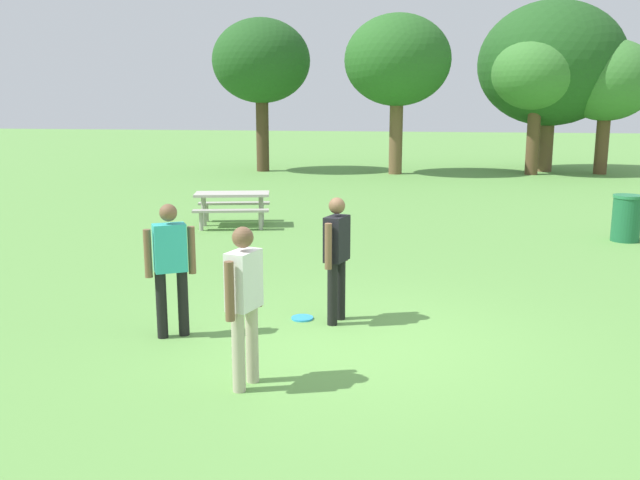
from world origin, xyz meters
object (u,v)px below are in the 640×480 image
(person_thrower, at_px, (337,251))
(person_bystander, at_px, (170,261))
(frisbee, at_px, (302,318))
(person_catcher, at_px, (244,296))
(tree_back_left, at_px, (607,81))
(tree_tall_left, at_px, (261,62))
(tree_broad_center, at_px, (398,61))
(tree_far_right, at_px, (537,73))
(tree_slender_mid, at_px, (551,64))
(picnic_table_near, at_px, (232,202))
(trash_can_beside_table, at_px, (626,218))

(person_thrower, bearing_deg, person_bystander, -154.40)
(person_bystander, xyz_separation_m, frisbee, (1.42, 0.94, -0.93))
(person_catcher, bearing_deg, tree_back_left, 70.18)
(tree_tall_left, height_order, tree_back_left, tree_tall_left)
(tree_tall_left, distance_m, tree_broad_center, 5.51)
(person_bystander, bearing_deg, person_catcher, -44.64)
(tree_far_right, relative_size, tree_slender_mid, 0.80)
(picnic_table_near, xyz_separation_m, tree_broad_center, (2.90, 12.36, 3.83))
(person_bystander, relative_size, picnic_table_near, 0.83)
(person_thrower, relative_size, frisbee, 5.64)
(tree_tall_left, bearing_deg, tree_far_right, 3.00)
(person_bystander, bearing_deg, person_thrower, 25.60)
(tree_far_right, bearing_deg, person_bystander, -107.99)
(tree_tall_left, xyz_separation_m, tree_broad_center, (5.51, -0.13, -0.03))
(frisbee, bearing_deg, person_catcher, -93.09)
(tree_broad_center, bearing_deg, person_bystander, -93.80)
(person_catcher, bearing_deg, trash_can_beside_table, 56.23)
(person_catcher, bearing_deg, tree_broad_center, 89.95)
(frisbee, height_order, tree_tall_left, tree_tall_left)
(person_bystander, distance_m, trash_can_beside_table, 9.98)
(tree_back_left, bearing_deg, tree_tall_left, -174.77)
(tree_tall_left, height_order, tree_slender_mid, tree_slender_mid)
(frisbee, bearing_deg, tree_slender_mid, 74.20)
(tree_far_right, distance_m, tree_back_left, 2.83)
(person_catcher, distance_m, person_bystander, 1.82)
(person_catcher, xyz_separation_m, tree_tall_left, (-5.49, 21.22, 3.48))
(tree_far_right, xyz_separation_m, tree_slender_mid, (0.69, 1.41, 0.41))
(tree_broad_center, bearing_deg, tree_back_left, 9.67)
(tree_far_right, bearing_deg, trash_can_beside_table, -88.79)
(trash_can_beside_table, bearing_deg, tree_tall_left, 131.07)
(person_bystander, height_order, trash_can_beside_table, person_bystander)
(tree_slender_mid, bearing_deg, person_bystander, -108.55)
(person_bystander, relative_size, tree_far_right, 0.30)
(person_thrower, xyz_separation_m, person_bystander, (-1.88, -0.90, 0.00))
(person_catcher, bearing_deg, frisbee, 86.91)
(tree_far_right, bearing_deg, tree_slender_mid, 63.74)
(person_bystander, xyz_separation_m, tree_slender_mid, (7.35, 21.92, 3.39))
(person_catcher, xyz_separation_m, tree_broad_center, (0.02, 21.09, 3.45))
(tree_far_right, bearing_deg, tree_back_left, 13.85)
(picnic_table_near, xyz_separation_m, tree_slender_mid, (8.94, 14.47, 3.77))
(person_thrower, distance_m, tree_tall_left, 20.28)
(trash_can_beside_table, xyz_separation_m, tree_broad_center, (-5.63, 12.65, 3.91))
(frisbee, relative_size, picnic_table_near, 0.15)
(frisbee, height_order, picnic_table_near, picnic_table_near)
(person_bystander, bearing_deg, tree_broad_center, 86.20)
(tree_slender_mid, bearing_deg, tree_broad_center, -160.73)
(trash_can_beside_table, relative_size, tree_broad_center, 0.15)
(trash_can_beside_table, distance_m, tree_slender_mid, 15.26)
(person_catcher, height_order, tree_slender_mid, tree_slender_mid)
(frisbee, bearing_deg, trash_can_beside_table, 48.40)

